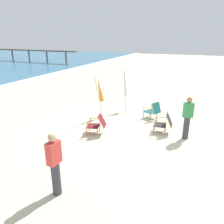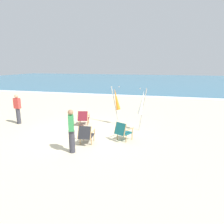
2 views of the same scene
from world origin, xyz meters
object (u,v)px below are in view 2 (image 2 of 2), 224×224
person_by_waterline (71,131)px  umbrella_furled_white (142,103)px  beach_chair_back_left (83,117)px  beach_chair_front_right (86,134)px  beach_chair_mid_center (123,131)px  person_near_chairs (18,109)px  umbrella_furled_orange (116,99)px

person_by_waterline → umbrella_furled_white: bearing=55.8°
beach_chair_back_left → beach_chair_front_right: size_ratio=1.08×
umbrella_furled_white → beach_chair_front_right: bearing=-129.9°
beach_chair_mid_center → person_near_chairs: (-6.02, 1.03, 0.41)m
umbrella_furled_white → person_by_waterline: umbrella_furled_white is taller
person_by_waterline → beach_chair_mid_center: bearing=45.5°
umbrella_furled_white → person_near_chairs: umbrella_furled_white is taller
umbrella_furled_orange → beach_chair_mid_center: bearing=-70.4°
beach_chair_mid_center → person_by_waterline: 2.29m
beach_chair_back_left → person_by_waterline: 3.43m
beach_chair_back_left → beach_chair_front_right: 2.67m
person_by_waterline → beach_chair_back_left: bearing=105.4°
beach_chair_back_left → person_by_waterline: person_by_waterline is taller
umbrella_furled_orange → umbrella_furled_white: bearing=-26.8°
beach_chair_mid_center → person_near_chairs: bearing=170.3°
umbrella_furled_white → umbrella_furled_orange: bearing=153.2°
beach_chair_front_right → person_by_waterline: person_by_waterline is taller
beach_chair_front_right → person_by_waterline: size_ratio=0.49×
beach_chair_front_right → person_by_waterline: (-0.21, -0.86, 0.41)m
beach_chair_back_left → beach_chair_mid_center: beach_chair_mid_center is taller
umbrella_furled_orange → person_near_chairs: bearing=-165.8°
beach_chair_back_left → umbrella_furled_white: 3.23m
beach_chair_mid_center → umbrella_furled_orange: 2.65m
person_near_chairs → umbrella_furled_white: bearing=5.1°
beach_chair_front_right → umbrella_furled_white: umbrella_furled_white is taller
umbrella_furled_orange → umbrella_furled_white: size_ratio=0.99×
person_by_waterline → beach_chair_front_right: bearing=76.3°
beach_chair_mid_center → beach_chair_front_right: bearing=-151.3°
umbrella_furled_white → person_near_chairs: size_ratio=1.29×
beach_chair_mid_center → umbrella_furled_orange: bearing=109.6°
beach_chair_back_left → umbrella_furled_orange: umbrella_furled_orange is taller
beach_chair_back_left → beach_chair_mid_center: (2.49, -1.67, 0.01)m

